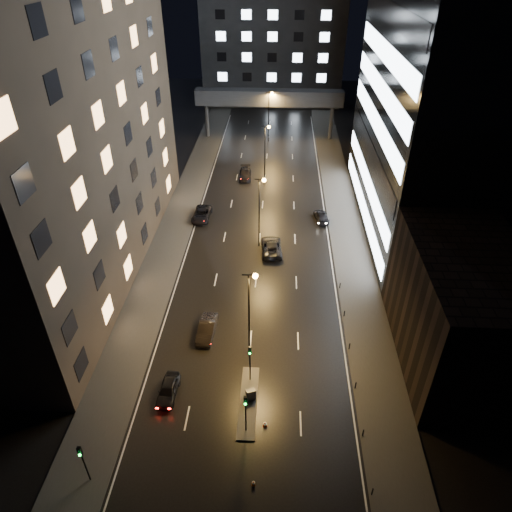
% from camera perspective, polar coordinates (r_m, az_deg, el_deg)
% --- Properties ---
extents(ground, '(160.00, 160.00, 0.00)m').
position_cam_1_polar(ground, '(73.30, 0.83, 6.46)').
color(ground, black).
rests_on(ground, ground).
extents(sidewalk_left, '(5.00, 110.00, 0.15)m').
position_cam_1_polar(sidewalk_left, '(70.45, -9.59, 4.76)').
color(sidewalk_left, '#383533').
rests_on(sidewalk_left, ground).
extents(sidewalk_right, '(5.00, 110.00, 0.15)m').
position_cam_1_polar(sidewalk_right, '(69.59, 11.03, 4.19)').
color(sidewalk_right, '#383533').
rests_on(sidewalk_right, ground).
extents(building_left, '(15.00, 48.00, 40.00)m').
position_cam_1_polar(building_left, '(56.51, -24.31, 16.77)').
color(building_left, '#2D2319').
rests_on(building_left, ground).
extents(building_right_low, '(10.00, 18.00, 12.00)m').
position_cam_1_polar(building_right_low, '(47.48, 24.21, -6.09)').
color(building_right_low, black).
rests_on(building_right_low, ground).
extents(building_right_glass, '(20.00, 36.00, 45.00)m').
position_cam_1_polar(building_right_glass, '(65.75, 24.89, 21.14)').
color(building_right_glass, black).
rests_on(building_right_glass, ground).
extents(building_far, '(34.00, 14.00, 25.00)m').
position_cam_1_polar(building_far, '(124.56, 2.12, 24.40)').
color(building_far, '#333335').
rests_on(building_far, ground).
extents(skybridge, '(30.00, 3.00, 10.00)m').
position_cam_1_polar(skybridge, '(98.17, 1.65, 19.11)').
color(skybridge, '#333335').
rests_on(skybridge, ground).
extents(median_island, '(1.60, 8.00, 0.15)m').
position_cam_1_polar(median_island, '(43.63, -0.95, -17.72)').
color(median_island, '#383533').
rests_on(median_island, ground).
extents(traffic_signal_near, '(0.28, 0.34, 4.40)m').
position_cam_1_polar(traffic_signal_near, '(42.93, -0.76, -12.63)').
color(traffic_signal_near, black).
rests_on(traffic_signal_near, median_island).
extents(traffic_signal_far, '(0.28, 0.34, 4.40)m').
position_cam_1_polar(traffic_signal_far, '(39.42, -1.31, -18.50)').
color(traffic_signal_far, black).
rests_on(traffic_signal_far, median_island).
extents(traffic_signal_corner, '(0.28, 0.34, 4.40)m').
position_cam_1_polar(traffic_signal_corner, '(39.27, -20.86, -22.63)').
color(traffic_signal_corner, black).
rests_on(traffic_signal_corner, ground).
extents(bollard_row, '(0.12, 25.12, 0.90)m').
position_cam_1_polar(bollard_row, '(46.83, 11.95, -13.24)').
color(bollard_row, black).
rests_on(bollard_row, ground).
extents(streetlight_near, '(1.45, 0.50, 10.15)m').
position_cam_1_polar(streetlight_near, '(43.08, -0.68, -6.11)').
color(streetlight_near, black).
rests_on(streetlight_near, ground).
extents(streetlight_mid_a, '(1.45, 0.50, 10.15)m').
position_cam_1_polar(streetlight_mid_a, '(59.65, 0.55, 6.52)').
color(streetlight_mid_a, black).
rests_on(streetlight_mid_a, ground).
extents(streetlight_mid_b, '(1.45, 0.50, 10.15)m').
position_cam_1_polar(streetlight_mid_b, '(77.85, 1.25, 13.46)').
color(streetlight_mid_b, black).
rests_on(streetlight_mid_b, ground).
extents(streetlight_far, '(1.45, 0.50, 10.15)m').
position_cam_1_polar(streetlight_far, '(96.76, 1.70, 17.74)').
color(streetlight_far, black).
rests_on(streetlight_far, ground).
extents(car_away_a, '(1.81, 4.11, 1.38)m').
position_cam_1_polar(car_away_a, '(44.41, -10.91, -16.07)').
color(car_away_a, black).
rests_on(car_away_a, ground).
extents(car_away_b, '(1.92, 4.79, 1.55)m').
position_cam_1_polar(car_away_b, '(49.24, -6.15, -9.04)').
color(car_away_b, black).
rests_on(car_away_b, ground).
extents(car_away_c, '(2.70, 5.46, 1.49)m').
position_cam_1_polar(car_away_c, '(69.48, -6.80, 5.20)').
color(car_away_c, black).
rests_on(car_away_c, ground).
extents(car_away_d, '(2.36, 5.23, 1.49)m').
position_cam_1_polar(car_away_d, '(81.93, -1.36, 10.22)').
color(car_away_d, black).
rests_on(car_away_d, ground).
extents(car_toward_a, '(3.08, 5.90, 1.59)m').
position_cam_1_polar(car_toward_a, '(61.38, 1.95, 1.18)').
color(car_toward_a, black).
rests_on(car_toward_a, ground).
extents(car_toward_b, '(2.35, 4.68, 1.30)m').
position_cam_1_polar(car_toward_b, '(69.29, 8.16, 4.91)').
color(car_toward_b, black).
rests_on(car_toward_b, ground).
extents(utility_cabinet, '(0.95, 0.73, 1.18)m').
position_cam_1_polar(utility_cabinet, '(43.26, -0.67, -16.92)').
color(utility_cabinet, '#474649').
rests_on(utility_cabinet, median_island).
extents(cone_a, '(0.49, 0.49, 0.48)m').
position_cam_1_polar(cone_a, '(42.02, 1.13, -20.28)').
color(cone_a, red).
rests_on(cone_a, ground).
extents(cone_b, '(0.40, 0.40, 0.51)m').
position_cam_1_polar(cone_b, '(39.24, -0.31, -26.51)').
color(cone_b, orange).
rests_on(cone_b, ground).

